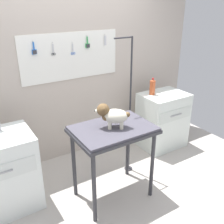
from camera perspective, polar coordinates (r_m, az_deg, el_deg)
ground at (r=3.27m, az=2.77°, el=-18.43°), size 4.40×4.00×0.04m
rear_wall_panel at (r=3.69m, az=-8.31°, el=7.42°), size 4.00×0.11×2.30m
grooming_table at (r=2.85m, az=0.22°, el=-5.27°), size 0.87×0.60×0.90m
grooming_arm at (r=3.29m, az=3.82°, el=-0.38°), size 0.29×0.11×1.78m
dog at (r=2.73m, az=-0.05°, el=-0.65°), size 0.35×0.29×0.27m
cabinet_right at (r=4.14m, az=10.91°, el=-1.76°), size 0.68×0.54×0.86m
soda_bottle at (r=3.89m, az=8.80°, el=5.42°), size 0.08×0.08×0.25m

